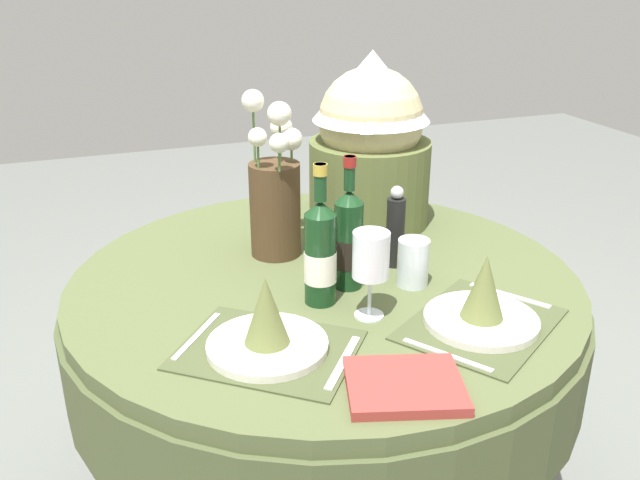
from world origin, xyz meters
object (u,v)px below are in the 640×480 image
(tumbler_near_right, at_px, (413,262))
(pepper_mill, at_px, (395,229))
(flower_vase, at_px, (275,194))
(wine_bottle_centre, at_px, (320,252))
(wine_glass_right, at_px, (371,257))
(place_setting_left, at_px, (267,330))
(wine_bottle_left, at_px, (348,239))
(gift_tub_back_right, at_px, (370,136))
(dining_table, at_px, (324,328))
(book_on_table, at_px, (405,385))
(place_setting_right, at_px, (482,305))

(tumbler_near_right, height_order, pepper_mill, pepper_mill)
(flower_vase, relative_size, wine_bottle_centre, 1.32)
(wine_bottle_centre, xyz_separation_m, wine_glass_right, (0.08, -0.10, 0.02))
(wine_glass_right, bearing_deg, place_setting_left, -166.56)
(wine_bottle_centre, relative_size, wine_glass_right, 1.65)
(wine_bottle_left, bearing_deg, wine_glass_right, -94.49)
(pepper_mill, distance_m, gift_tub_back_right, 0.34)
(flower_vase, distance_m, tumbler_near_right, 0.39)
(dining_table, distance_m, flower_vase, 0.36)
(tumbler_near_right, bearing_deg, book_on_table, -119.09)
(place_setting_right, bearing_deg, book_on_table, -149.05)
(place_setting_left, xyz_separation_m, gift_tub_back_right, (0.47, 0.58, 0.21))
(dining_table, relative_size, wine_glass_right, 6.45)
(wine_bottle_left, bearing_deg, flower_vase, 112.26)
(place_setting_left, distance_m, wine_bottle_left, 0.34)
(wine_bottle_left, xyz_separation_m, tumbler_near_right, (0.15, -0.04, -0.06))
(gift_tub_back_right, bearing_deg, place_setting_right, -92.06)
(place_setting_left, bearing_deg, dining_table, 51.40)
(place_setting_left, distance_m, gift_tub_back_right, 0.77)
(tumbler_near_right, bearing_deg, dining_table, 145.84)
(gift_tub_back_right, bearing_deg, tumbler_near_right, -99.63)
(flower_vase, bearing_deg, dining_table, -67.62)
(wine_bottle_centre, xyz_separation_m, gift_tub_back_right, (0.30, 0.42, 0.13))
(wine_bottle_left, distance_m, book_on_table, 0.44)
(place_setting_right, relative_size, tumbler_near_right, 3.76)
(place_setting_left, height_order, book_on_table, place_setting_left)
(book_on_table, bearing_deg, tumbler_near_right, 78.03)
(flower_vase, height_order, wine_bottle_left, flower_vase)
(flower_vase, distance_m, wine_bottle_left, 0.27)
(place_setting_left, bearing_deg, place_setting_right, -7.41)
(place_setting_left, relative_size, book_on_table, 2.06)
(dining_table, xyz_separation_m, place_setting_right, (0.22, -0.34, 0.20))
(dining_table, height_order, book_on_table, book_on_table)
(wine_glass_right, bearing_deg, pepper_mill, 52.87)
(place_setting_right, xyz_separation_m, wine_glass_right, (-0.20, 0.12, 0.09))
(place_setting_right, xyz_separation_m, flower_vase, (-0.29, 0.51, 0.12))
(wine_glass_right, xyz_separation_m, tumbler_near_right, (0.16, 0.11, -0.08))
(dining_table, xyz_separation_m, wine_bottle_centre, (-0.06, -0.13, 0.27))
(wine_glass_right, bearing_deg, dining_table, 94.72)
(place_setting_right, height_order, wine_glass_right, wine_glass_right)
(dining_table, height_order, place_setting_left, place_setting_left)
(dining_table, relative_size, tumbler_near_right, 11.06)
(tumbler_near_right, distance_m, book_on_table, 0.43)
(place_setting_left, xyz_separation_m, book_on_table, (0.19, -0.21, -0.04))
(book_on_table, distance_m, gift_tub_back_right, 0.87)
(wine_bottle_left, height_order, pepper_mill, wine_bottle_left)
(wine_glass_right, bearing_deg, wine_bottle_centre, 127.48)
(dining_table, distance_m, pepper_mill, 0.31)
(place_setting_left, bearing_deg, tumbler_near_right, 22.14)
(dining_table, relative_size, wine_bottle_centre, 3.91)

